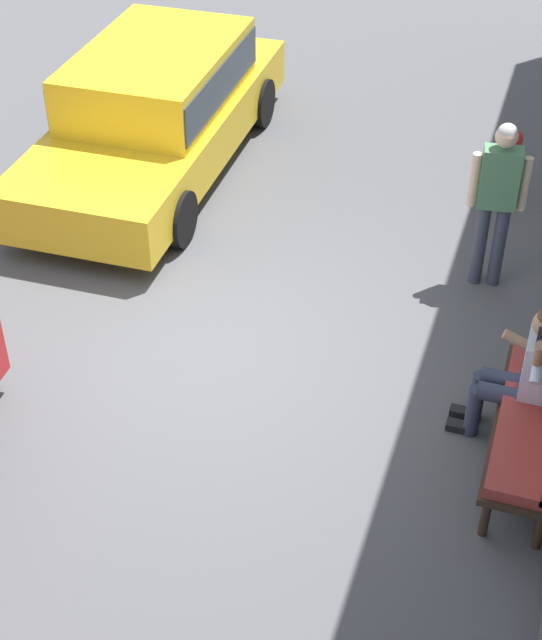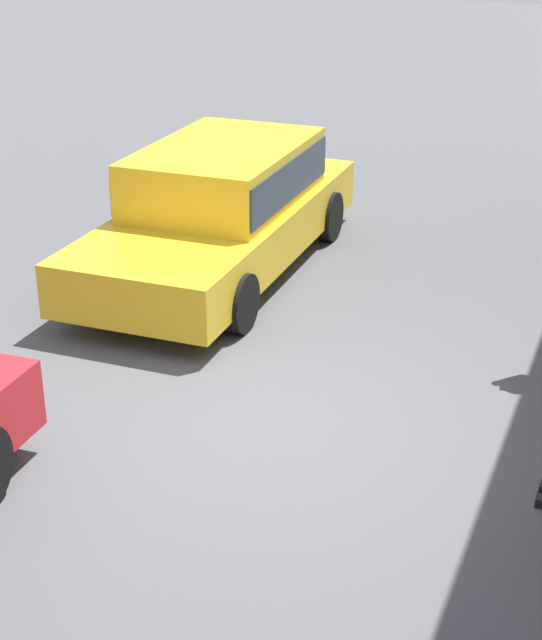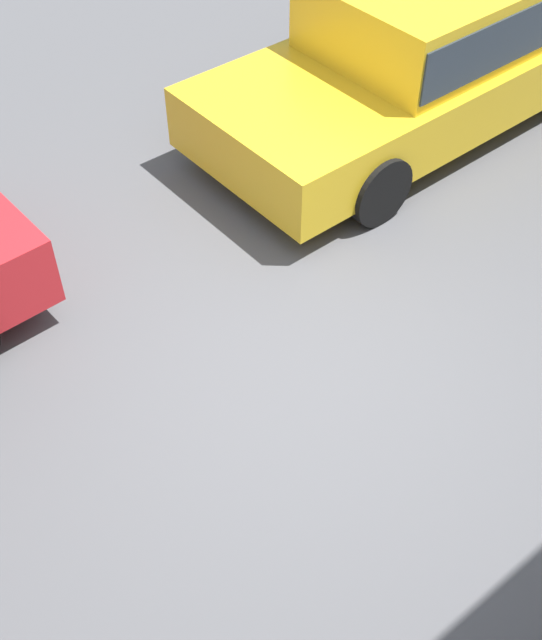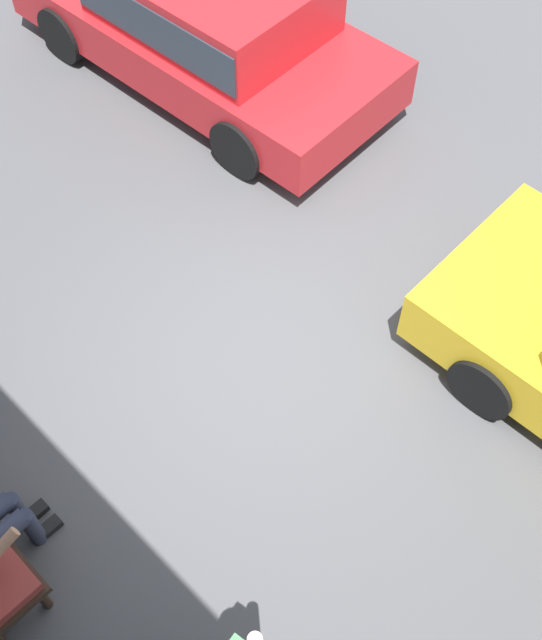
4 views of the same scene
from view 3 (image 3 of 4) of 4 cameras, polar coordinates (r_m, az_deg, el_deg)
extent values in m
plane|color=#4C4C4F|center=(5.52, 2.55, -4.36)|extent=(60.00, 60.00, 0.00)
cube|color=gold|center=(7.92, 10.92, 17.00)|extent=(4.63, 1.86, 0.55)
cube|color=gold|center=(7.79, 12.53, 21.15)|extent=(2.42, 1.60, 0.63)
cube|color=#28333D|center=(7.79, 12.53, 21.15)|extent=(2.38, 1.64, 0.44)
cylinder|color=black|center=(6.65, 7.65, 9.15)|extent=(0.61, 0.19, 0.60)
cylinder|color=black|center=(7.67, -1.54, 15.05)|extent=(0.61, 0.19, 0.60)
cylinder|color=black|center=(9.48, 12.98, 20.37)|extent=(0.61, 0.19, 0.60)
camera|label=1|loc=(4.22, -131.60, -10.39)|focal=55.00mm
camera|label=2|loc=(4.07, -117.48, -27.99)|focal=55.00mm
camera|label=4|loc=(5.35, 78.00, 41.20)|focal=45.00mm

